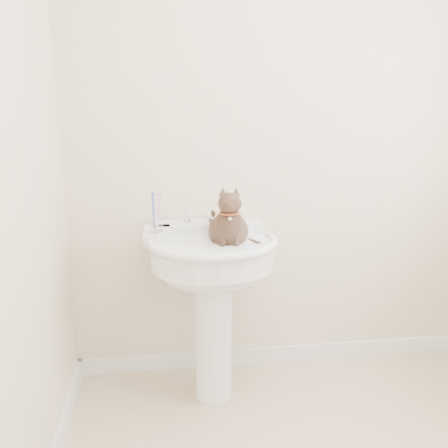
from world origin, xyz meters
name	(u,v)px	position (x,y,z in m)	size (l,w,h in m)	color
wall_back	(281,143)	(0.00, 1.10, 1.25)	(2.20, 0.00, 2.50)	beige
baseboard_back	(275,354)	(0.00, 1.09, 0.04)	(2.20, 0.02, 0.09)	white
pedestal_sink	(212,270)	(-0.39, 0.81, 0.68)	(0.63, 0.62, 0.87)	white
faucet	(209,215)	(-0.39, 0.96, 0.91)	(0.28, 0.12, 0.14)	silver
soap_bar	(226,216)	(-0.29, 1.05, 0.88)	(0.09, 0.06, 0.03)	yellow
toothbrush_cup	(157,222)	(-0.65, 0.83, 0.92)	(0.07, 0.07, 0.19)	silver
cat	(229,226)	(-0.31, 0.77, 0.90)	(0.20, 0.26, 0.38)	#4A3327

